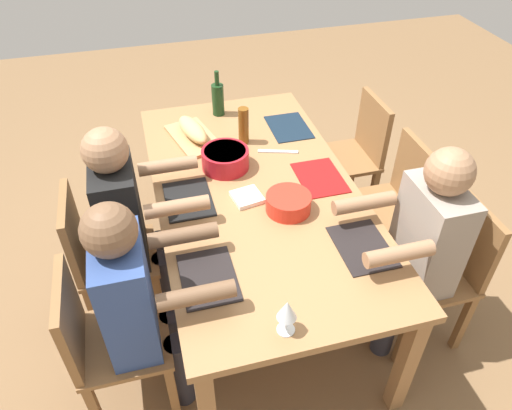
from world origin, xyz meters
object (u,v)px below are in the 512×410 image
at_px(diner_near_right, 138,299).
at_px(chair_far_right, 443,266).
at_px(chair_near_center, 101,253).
at_px(serving_bowl_fruit, 225,158).
at_px(diner_near_center, 130,216).
at_px(bread_loaf, 193,130).
at_px(chair_far_center, 393,201).
at_px(serving_bowl_salad, 288,202).
at_px(beer_bottle, 244,126).
at_px(wine_glass, 287,311).
at_px(chair_far_left, 356,151).
at_px(napkin_stack, 247,197).
at_px(wine_bottle, 218,99).
at_px(cutting_board, 194,138).
at_px(diner_far_right, 420,242).
at_px(chair_near_right, 103,339).
at_px(dining_table, 256,200).

height_order(diner_near_right, chair_far_right, diner_near_right).
distance_m(chair_near_center, serving_bowl_fruit, 0.82).
xyz_separation_m(diner_near_center, bread_loaf, (-0.56, 0.42, 0.11)).
height_order(diner_near_right, chair_far_center, diner_near_right).
xyz_separation_m(serving_bowl_salad, beer_bottle, (-0.65, -0.06, 0.06)).
bearing_deg(chair_far_center, chair_near_center, -90.00).
xyz_separation_m(chair_near_center, wine_glass, (0.87, 0.72, 0.37)).
bearing_deg(bread_loaf, chair_far_left, 88.93).
xyz_separation_m(diner_near_center, napkin_stack, (0.07, 0.58, 0.05)).
bearing_deg(chair_far_center, chair_far_left, 180.00).
relative_size(chair_far_right, bread_loaf, 2.66).
bearing_deg(chair_far_center, wine_bottle, -133.27).
xyz_separation_m(bread_loaf, beer_bottle, (0.11, 0.28, 0.04)).
height_order(chair_far_center, wine_bottle, wine_bottle).
relative_size(chair_far_center, beer_bottle, 3.86).
bearing_deg(cutting_board, chair_far_center, 62.48).
xyz_separation_m(chair_far_center, diner_far_right, (0.54, -0.18, 0.21)).
height_order(chair_far_center, chair_far_right, same).
distance_m(serving_bowl_fruit, beer_bottle, 0.28).
height_order(serving_bowl_fruit, bread_loaf, same).
bearing_deg(diner_near_right, cutting_board, 159.16).
height_order(chair_far_right, diner_far_right, diner_far_right).
xyz_separation_m(serving_bowl_salad, bread_loaf, (-0.76, -0.34, 0.02)).
bearing_deg(diner_near_right, chair_near_right, -90.00).
relative_size(serving_bowl_fruit, wine_glass, 1.54).
bearing_deg(chair_near_right, beer_bottle, 138.23).
xyz_separation_m(chair_far_left, serving_bowl_salad, (0.74, -0.73, 0.31)).
bearing_deg(chair_far_right, bread_loaf, -135.66).
height_order(diner_near_center, beer_bottle, diner_near_center).
height_order(dining_table, cutting_board, cutting_board).
bearing_deg(diner_near_right, wine_bottle, 155.31).
xyz_separation_m(diner_near_center, wine_bottle, (-0.81, 0.62, 0.15)).
xyz_separation_m(chair_near_center, chair_far_right, (0.54, 1.67, 0.00)).
relative_size(diner_near_center, beer_bottle, 5.45).
distance_m(wine_bottle, napkin_stack, 0.89).
distance_m(diner_near_center, serving_bowl_fruit, 0.59).
bearing_deg(bread_loaf, diner_near_center, -36.78).
xyz_separation_m(chair_far_right, wine_bottle, (-1.35, -0.86, 0.37)).
bearing_deg(chair_far_center, beer_bottle, -119.66).
bearing_deg(wine_glass, bread_loaf, -175.29).
height_order(chair_far_left, wine_glass, wine_glass).
height_order(chair_near_right, wine_bottle, wine_bottle).
bearing_deg(chair_near_right, napkin_stack, 121.21).
height_order(diner_near_center, bread_loaf, diner_near_center).
relative_size(chair_far_left, cutting_board, 2.12).
bearing_deg(chair_far_center, diner_near_right, -70.13).
xyz_separation_m(chair_far_right, serving_bowl_salad, (-0.33, -0.73, 0.31)).
bearing_deg(chair_far_left, chair_near_right, -57.25).
xyz_separation_m(chair_far_right, napkin_stack, (-0.47, -0.90, 0.27)).
distance_m(chair_near_center, cutting_board, 0.86).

